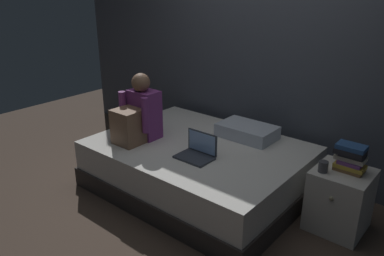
{
  "coord_description": "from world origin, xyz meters",
  "views": [
    {
      "loc": [
        1.9,
        -2.31,
        1.95
      ],
      "look_at": [
        -0.12,
        0.1,
        0.73
      ],
      "focal_mm": 35.52,
      "sensor_mm": 36.0,
      "label": 1
    }
  ],
  "objects": [
    {
      "name": "pillow",
      "position": [
        0.06,
        0.75,
        0.54
      ],
      "size": [
        0.56,
        0.36,
        0.13
      ],
      "primitive_type": "cube",
      "color": "silver",
      "rests_on": "bed"
    },
    {
      "name": "wall_back",
      "position": [
        0.0,
        1.2,
        1.35
      ],
      "size": [
        5.6,
        0.1,
        2.7
      ],
      "primitive_type": "cube",
      "color": "#424751",
      "rests_on": "ground_plane"
    },
    {
      "name": "nightstand",
      "position": [
        1.1,
        0.54,
        0.26
      ],
      "size": [
        0.44,
        0.46,
        0.53
      ],
      "color": "beige",
      "rests_on": "ground_plane"
    },
    {
      "name": "book_stack",
      "position": [
        1.12,
        0.57,
        0.64
      ],
      "size": [
        0.24,
        0.17,
        0.23
      ],
      "color": "brown",
      "rests_on": "nightstand"
    },
    {
      "name": "ground_plane",
      "position": [
        0.0,
        0.0,
        0.0
      ],
      "size": [
        8.0,
        8.0,
        0.0
      ],
      "primitive_type": "plane",
      "color": "#47382D"
    },
    {
      "name": "mug",
      "position": [
        0.97,
        0.42,
        0.57
      ],
      "size": [
        0.08,
        0.08,
        0.09
      ],
      "primitive_type": "cylinder",
      "color": "#3D3D42",
      "rests_on": "nightstand"
    },
    {
      "name": "laptop",
      "position": [
        -0.03,
        0.08,
        0.53
      ],
      "size": [
        0.32,
        0.23,
        0.22
      ],
      "color": "#333842",
      "rests_on": "bed"
    },
    {
      "name": "bed",
      "position": [
        -0.2,
        0.3,
        0.24
      ],
      "size": [
        2.0,
        1.5,
        0.48
      ],
      "color": "#332D2B",
      "rests_on": "ground_plane"
    },
    {
      "name": "person_sitting",
      "position": [
        -0.74,
        0.02,
        0.73
      ],
      "size": [
        0.39,
        0.44,
        0.66
      ],
      "color": "#75337A",
      "rests_on": "bed"
    }
  ]
}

